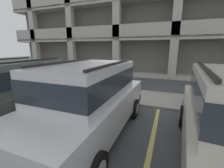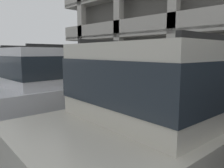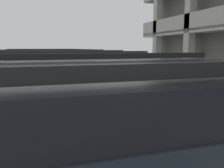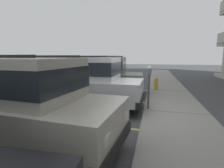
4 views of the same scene
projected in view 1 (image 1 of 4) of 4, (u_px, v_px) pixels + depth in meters
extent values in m
cube|color=#444749|center=(121.00, 107.00, 6.27)|extent=(80.00, 80.00, 0.10)
cube|color=gray|center=(129.00, 96.00, 7.43)|extent=(40.00, 2.20, 0.12)
cube|color=#606060|center=(15.00, 82.00, 10.19)|extent=(0.03, 2.16, 0.00)
cube|color=#606060|center=(63.00, 87.00, 8.80)|extent=(0.03, 2.16, 0.00)
cube|color=#606060|center=(129.00, 95.00, 7.41)|extent=(0.03, 2.16, 0.00)
cube|color=#DBD16B|center=(15.00, 104.00, 6.52)|extent=(0.12, 4.80, 0.01)
cube|color=#DBD16B|center=(72.00, 114.00, 5.50)|extent=(0.12, 4.80, 0.01)
cube|color=#DBD16B|center=(154.00, 129.00, 4.47)|extent=(0.12, 4.80, 0.01)
cube|color=silver|center=(91.00, 109.00, 4.12)|extent=(1.87, 4.71, 0.80)
cube|color=silver|center=(89.00, 81.00, 3.88)|extent=(1.64, 2.93, 0.84)
cube|color=#232B33|center=(89.00, 80.00, 3.88)|extent=(1.66, 2.95, 0.46)
cube|color=black|center=(118.00, 95.00, 6.28)|extent=(1.88, 0.17, 0.24)
cube|color=silver|center=(132.00, 88.00, 6.04)|extent=(0.24, 0.03, 0.14)
cube|color=silver|center=(106.00, 85.00, 6.44)|extent=(0.24, 0.03, 0.14)
cylinder|color=black|center=(135.00, 108.00, 5.21)|extent=(0.20, 0.66, 0.66)
cylinder|color=#B2B2B7|center=(135.00, 108.00, 5.21)|extent=(0.22, 0.36, 0.36)
cylinder|color=black|center=(89.00, 102.00, 5.85)|extent=(0.20, 0.66, 0.66)
cylinder|color=#B2B2B7|center=(89.00, 102.00, 5.85)|extent=(0.22, 0.36, 0.36)
cylinder|color=black|center=(21.00, 146.00, 3.21)|extent=(0.20, 0.66, 0.66)
cylinder|color=#B2B2B7|center=(21.00, 146.00, 3.21)|extent=(0.22, 0.36, 0.36)
cube|color=black|center=(114.00, 64.00, 3.53)|extent=(0.07, 2.62, 0.05)
cube|color=black|center=(66.00, 62.00, 4.02)|extent=(0.07, 2.62, 0.05)
cube|color=#5B665B|center=(18.00, 100.00, 4.87)|extent=(2.07, 4.78, 0.80)
cube|color=#5B665B|center=(13.00, 75.00, 4.63)|extent=(1.76, 2.99, 0.84)
cube|color=#232B33|center=(13.00, 75.00, 4.63)|extent=(1.78, 3.01, 0.46)
cube|color=black|center=(63.00, 90.00, 7.07)|extent=(1.88, 0.25, 0.24)
cube|color=silver|center=(73.00, 83.00, 6.86)|extent=(0.24, 0.04, 0.14)
cube|color=silver|center=(53.00, 81.00, 7.20)|extent=(0.24, 0.04, 0.14)
cylinder|color=black|center=(69.00, 100.00, 6.04)|extent=(0.23, 0.67, 0.66)
cylinder|color=#B2B2B7|center=(69.00, 100.00, 6.04)|extent=(0.24, 0.37, 0.36)
cylinder|color=black|center=(33.00, 96.00, 6.58)|extent=(0.23, 0.67, 0.66)
cylinder|color=#B2B2B7|center=(33.00, 96.00, 6.58)|extent=(0.24, 0.37, 0.36)
cube|color=black|center=(28.00, 61.00, 4.32)|extent=(0.18, 2.62, 0.05)
cube|color=black|center=(214.00, 108.00, 4.94)|extent=(1.88, 0.30, 0.24)
cube|color=silver|center=(195.00, 95.00, 5.14)|extent=(0.24, 0.05, 0.14)
cylinder|color=black|center=(183.00, 116.00, 4.59)|extent=(0.25, 0.67, 0.66)
cylinder|color=#B2B2B7|center=(183.00, 116.00, 4.59)|extent=(0.25, 0.38, 0.36)
cube|color=black|center=(205.00, 68.00, 2.79)|extent=(0.25, 2.62, 0.05)
cylinder|color=#47474C|center=(119.00, 87.00, 6.49)|extent=(0.07, 0.07, 1.19)
cube|color=#47474C|center=(119.00, 73.00, 6.34)|extent=(0.28, 0.06, 0.06)
cube|color=#515459|center=(117.00, 70.00, 6.34)|extent=(0.15, 0.11, 0.22)
cylinder|color=#8C99A3|center=(117.00, 67.00, 6.32)|extent=(0.15, 0.11, 0.15)
cube|color=#B7B293|center=(117.00, 71.00, 6.30)|extent=(0.08, 0.01, 0.08)
cube|color=#515459|center=(122.00, 70.00, 6.27)|extent=(0.15, 0.11, 0.22)
cylinder|color=#8C99A3|center=(122.00, 67.00, 6.25)|extent=(0.15, 0.11, 0.15)
cube|color=#B7B293|center=(121.00, 71.00, 6.23)|extent=(0.08, 0.01, 0.08)
cube|color=#64625C|center=(176.00, 12.00, 15.25)|extent=(31.36, 8.80, 12.00)
cube|color=#B7B2A8|center=(171.00, 69.00, 16.06)|extent=(32.00, 10.00, 0.30)
cube|color=#B7B2A8|center=(174.00, 40.00, 15.36)|extent=(32.00, 10.00, 0.30)
cube|color=#B7B2A8|center=(176.00, 29.00, 10.79)|extent=(32.00, 0.20, 1.10)
cube|color=#B7B2A8|center=(177.00, 9.00, 14.67)|extent=(32.00, 10.00, 0.30)
cube|color=#B7B2A8|center=(32.00, 11.00, 15.15)|extent=(0.60, 0.50, 12.00)
cube|color=#B7B2A8|center=(69.00, 7.00, 13.56)|extent=(0.60, 0.50, 12.00)
cube|color=#B7B2A8|center=(117.00, 2.00, 11.97)|extent=(0.60, 0.50, 12.00)
cylinder|color=gold|center=(52.00, 85.00, 8.21)|extent=(0.20, 0.20, 0.55)
sphere|color=gold|center=(52.00, 79.00, 8.14)|extent=(0.18, 0.18, 0.18)
cylinder|color=gold|center=(50.00, 85.00, 8.07)|extent=(0.08, 0.10, 0.08)
cylinder|color=gold|center=(54.00, 85.00, 8.16)|extent=(0.10, 0.07, 0.07)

